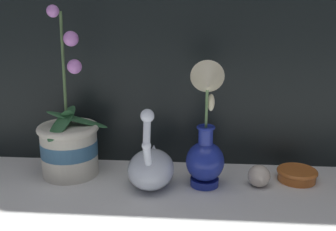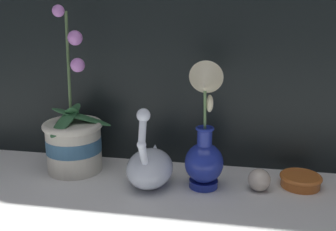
{
  "view_description": "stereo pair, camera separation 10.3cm",
  "coord_description": "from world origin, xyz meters",
  "px_view_note": "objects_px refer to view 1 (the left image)",
  "views": [
    {
      "loc": [
        0.04,
        -0.86,
        0.47
      ],
      "look_at": [
        -0.04,
        0.13,
        0.19
      ],
      "focal_mm": 42.0,
      "sensor_mm": 36.0,
      "label": 1
    },
    {
      "loc": [
        0.14,
        -0.85,
        0.47
      ],
      "look_at": [
        -0.04,
        0.13,
        0.19
      ],
      "focal_mm": 42.0,
      "sensor_mm": 36.0,
      "label": 2
    }
  ],
  "objects_px": {
    "orchid_potted_plant": "(69,143)",
    "blue_vase": "(206,140)",
    "amber_dish": "(297,174)",
    "swan_figurine": "(151,166)",
    "glass_sphere": "(259,176)"
  },
  "relations": [
    {
      "from": "swan_figurine",
      "to": "amber_dish",
      "type": "bearing_deg",
      "value": 9.33
    },
    {
      "from": "swan_figurine",
      "to": "glass_sphere",
      "type": "relative_size",
      "value": 3.87
    },
    {
      "from": "blue_vase",
      "to": "glass_sphere",
      "type": "height_order",
      "value": "blue_vase"
    },
    {
      "from": "swan_figurine",
      "to": "blue_vase",
      "type": "bearing_deg",
      "value": 2.01
    },
    {
      "from": "amber_dish",
      "to": "orchid_potted_plant",
      "type": "bearing_deg",
      "value": -179.47
    },
    {
      "from": "orchid_potted_plant",
      "to": "blue_vase",
      "type": "distance_m",
      "value": 0.39
    },
    {
      "from": "amber_dish",
      "to": "swan_figurine",
      "type": "bearing_deg",
      "value": -170.67
    },
    {
      "from": "glass_sphere",
      "to": "amber_dish",
      "type": "relative_size",
      "value": 0.54
    },
    {
      "from": "orchid_potted_plant",
      "to": "amber_dish",
      "type": "distance_m",
      "value": 0.64
    },
    {
      "from": "blue_vase",
      "to": "glass_sphere",
      "type": "xyz_separation_m",
      "value": [
        0.14,
        0.02,
        -0.1
      ]
    },
    {
      "from": "orchid_potted_plant",
      "to": "glass_sphere",
      "type": "xyz_separation_m",
      "value": [
        0.52,
        -0.04,
        -0.06
      ]
    },
    {
      "from": "swan_figurine",
      "to": "blue_vase",
      "type": "height_order",
      "value": "blue_vase"
    },
    {
      "from": "swan_figurine",
      "to": "glass_sphere",
      "type": "height_order",
      "value": "swan_figurine"
    },
    {
      "from": "orchid_potted_plant",
      "to": "glass_sphere",
      "type": "height_order",
      "value": "orchid_potted_plant"
    },
    {
      "from": "orchid_potted_plant",
      "to": "blue_vase",
      "type": "bearing_deg",
      "value": -8.13
    }
  ]
}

